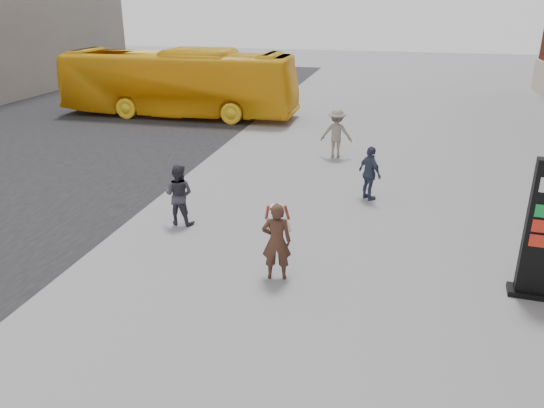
% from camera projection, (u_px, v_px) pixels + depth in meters
% --- Properties ---
extents(ground, '(100.00, 100.00, 0.00)m').
position_uv_depth(ground, '(299.00, 300.00, 10.05)').
color(ground, '#9E9EA3').
extents(info_pylon, '(0.90, 0.50, 2.72)m').
position_uv_depth(info_pylon, '(544.00, 231.00, 9.73)').
color(info_pylon, black).
rests_on(info_pylon, ground).
extents(woman, '(0.69, 0.65, 1.63)m').
position_uv_depth(woman, '(277.00, 240.00, 10.57)').
color(woman, '#3F2418').
rests_on(woman, ground).
extents(bus, '(11.27, 2.72, 3.13)m').
position_uv_depth(bus, '(178.00, 83.00, 24.99)').
color(bus, yellow).
rests_on(bus, road).
extents(pedestrian_a, '(0.79, 0.63, 1.56)m').
position_uv_depth(pedestrian_a, '(179.00, 194.00, 13.18)').
color(pedestrian_a, '#34333D').
rests_on(pedestrian_a, ground).
extents(pedestrian_b, '(1.14, 0.68, 1.72)m').
position_uv_depth(pedestrian_b, '(336.00, 133.00, 18.73)').
color(pedestrian_b, gray).
rests_on(pedestrian_b, ground).
extents(pedestrian_c, '(0.88, 0.92, 1.54)m').
position_uv_depth(pedestrian_c, '(370.00, 173.00, 14.78)').
color(pedestrian_c, '#353D56').
rests_on(pedestrian_c, ground).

